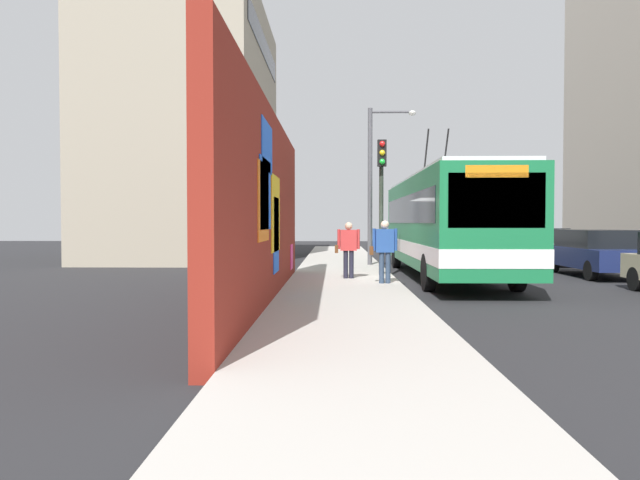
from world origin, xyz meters
TOP-DOWN VIEW (x-y plane):
  - ground_plane at (0.00, 0.00)m, footprint 80.00×80.00m
  - sidewalk_slab at (0.00, 1.60)m, footprint 48.00×3.20m
  - graffiti_wall at (-4.21, 3.35)m, footprint 13.61×0.32m
  - building_far_left at (12.86, 9.20)m, footprint 13.22×7.50m
  - city_bus at (2.27, -1.80)m, footprint 12.72×2.61m
  - parked_car_navy at (2.75, -7.00)m, footprint 4.78×1.92m
  - parked_car_silver at (8.29, -7.00)m, footprint 4.45×1.85m
  - pedestrian_at_curb at (-1.20, 0.48)m, footprint 0.23×0.76m
  - pedestrian_midblock at (0.24, 1.44)m, footprint 0.23×0.75m
  - traffic_light at (1.52, 0.35)m, footprint 0.49×0.28m
  - street_lamp at (6.00, 0.23)m, footprint 0.44×1.88m

SIDE VIEW (x-z plane):
  - ground_plane at x=0.00m, z-range 0.00..0.00m
  - sidewalk_slab at x=0.00m, z-range 0.00..0.15m
  - parked_car_silver at x=8.29m, z-range 0.04..1.62m
  - parked_car_navy at x=2.75m, z-range 0.05..1.63m
  - pedestrian_midblock at x=0.24m, z-range 0.30..1.98m
  - pedestrian_at_curb at x=-1.20m, z-range 0.31..2.03m
  - city_bus at x=2.27m, z-range -0.71..4.42m
  - graffiti_wall at x=-4.21m, z-range 0.00..4.28m
  - traffic_light at x=1.52m, z-range 0.89..5.22m
  - street_lamp at x=6.00m, z-range 0.65..6.82m
  - building_far_left at x=12.86m, z-range 0.00..12.81m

